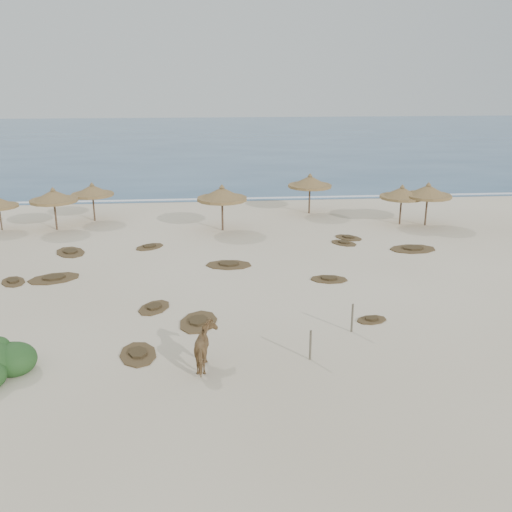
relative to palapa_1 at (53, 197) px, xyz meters
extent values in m
plane|color=beige|center=(11.62, -16.81, -2.34)|extent=(160.00, 160.00, 0.00)
cube|color=navy|center=(11.62, 58.19, -2.33)|extent=(200.00, 100.00, 0.01)
cube|color=white|center=(11.62, 9.19, -2.33)|extent=(70.00, 0.60, 0.01)
cylinder|color=brown|center=(-3.79, 0.27, -1.42)|extent=(0.10, 0.10, 1.84)
cylinder|color=brown|center=(0.00, 0.00, -1.21)|extent=(0.13, 0.13, 2.25)
cylinder|color=brown|center=(0.00, 0.00, -0.28)|extent=(4.23, 4.23, 0.19)
cone|color=brown|center=(0.00, 0.00, 0.07)|extent=(4.09, 4.09, 0.80)
cone|color=brown|center=(0.00, 0.00, 0.56)|extent=(0.39, 0.39, 0.24)
cylinder|color=brown|center=(2.17, 2.42, -1.27)|extent=(0.12, 0.12, 2.14)
cylinder|color=brown|center=(2.17, 2.42, -0.38)|extent=(4.01, 4.01, 0.18)
cone|color=brown|center=(2.17, 2.42, -0.05)|extent=(3.87, 3.87, 0.76)
cone|color=brown|center=(2.17, 2.42, 0.41)|extent=(0.37, 0.37, 0.22)
cylinder|color=brown|center=(11.51, -1.17, -1.13)|extent=(0.14, 0.14, 2.41)
cylinder|color=brown|center=(11.51, -1.17, -0.13)|extent=(3.66, 3.66, 0.21)
cone|color=brown|center=(11.51, -1.17, 0.24)|extent=(3.54, 3.54, 0.86)
cone|color=brown|center=(11.51, -1.17, 0.76)|extent=(0.41, 0.41, 0.25)
cylinder|color=brown|center=(18.40, 3.32, -1.17)|extent=(0.13, 0.13, 2.34)
cylinder|color=brown|center=(18.40, 3.32, -0.20)|extent=(4.27, 4.27, 0.20)
cone|color=brown|center=(18.40, 3.32, 0.17)|extent=(4.13, 4.13, 0.84)
cone|color=brown|center=(18.40, 3.32, 0.68)|extent=(0.40, 0.40, 0.25)
cylinder|color=brown|center=(26.03, -1.09, -1.17)|extent=(0.13, 0.13, 2.33)
cylinder|color=brown|center=(26.03, -1.09, -0.20)|extent=(4.15, 4.15, 0.20)
cone|color=brown|center=(26.03, -1.09, 0.16)|extent=(4.01, 4.01, 0.83)
cone|color=brown|center=(26.03, -1.09, 0.66)|extent=(0.40, 0.40, 0.24)
cylinder|color=brown|center=(24.29, -0.68, -1.25)|extent=(0.12, 0.12, 2.18)
cylinder|color=brown|center=(24.29, -0.68, -0.35)|extent=(3.18, 3.18, 0.19)
cone|color=brown|center=(24.29, -0.68, -0.01)|extent=(3.07, 3.07, 0.78)
cone|color=brown|center=(24.29, -0.68, 0.46)|extent=(0.37, 0.37, 0.23)
imported|color=#9B7846|center=(10.25, -20.61, -1.54)|extent=(0.93, 1.93, 1.60)
cylinder|color=#635B4A|center=(14.16, -20.35, -1.74)|extent=(0.11, 0.11, 1.20)
cylinder|color=#635B4A|center=(16.34, -18.10, -1.71)|extent=(0.12, 0.12, 1.26)
ellipsoid|color=#2D5725|center=(3.29, -20.23, -1.88)|extent=(1.61, 1.61, 1.21)
ellipsoid|color=#2D5725|center=(2.99, -19.63, -1.99)|extent=(1.21, 1.21, 0.91)
camera|label=1|loc=(10.37, -39.48, 7.97)|focal=40.00mm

